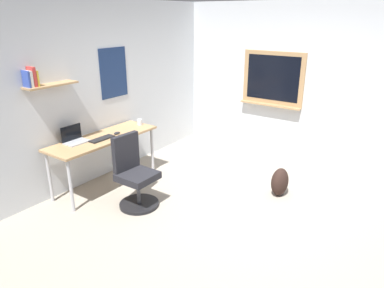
{
  "coord_description": "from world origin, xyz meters",
  "views": [
    {
      "loc": [
        -3.4,
        -1.68,
        2.38
      ],
      "look_at": [
        -0.01,
        0.73,
        0.85
      ],
      "focal_mm": 33.08,
      "sensor_mm": 36.0,
      "label": 1
    }
  ],
  "objects_px": {
    "office_chair": "(134,176)",
    "backpack": "(280,182)",
    "laptop": "(75,138)",
    "desk": "(104,142)",
    "keyboard": "(102,139)",
    "coffee_mug": "(140,122)",
    "computer_mouse": "(117,133)"
  },
  "relations": [
    {
      "from": "backpack",
      "to": "office_chair",
      "type": "bearing_deg",
      "value": 133.12
    },
    {
      "from": "laptop",
      "to": "coffee_mug",
      "type": "bearing_deg",
      "value": -8.24
    },
    {
      "from": "desk",
      "to": "laptop",
      "type": "distance_m",
      "value": 0.42
    },
    {
      "from": "laptop",
      "to": "keyboard",
      "type": "relative_size",
      "value": 0.84
    },
    {
      "from": "office_chair",
      "to": "backpack",
      "type": "distance_m",
      "value": 1.99
    },
    {
      "from": "laptop",
      "to": "backpack",
      "type": "height_order",
      "value": "laptop"
    },
    {
      "from": "keyboard",
      "to": "laptop",
      "type": "bearing_deg",
      "value": 144.15
    },
    {
      "from": "office_chair",
      "to": "laptop",
      "type": "bearing_deg",
      "value": 102.49
    },
    {
      "from": "desk",
      "to": "coffee_mug",
      "type": "height_order",
      "value": "coffee_mug"
    },
    {
      "from": "computer_mouse",
      "to": "desk",
      "type": "bearing_deg",
      "value": 160.27
    },
    {
      "from": "laptop",
      "to": "desk",
      "type": "bearing_deg",
      "value": -20.41
    },
    {
      "from": "office_chair",
      "to": "coffee_mug",
      "type": "bearing_deg",
      "value": 39.01
    },
    {
      "from": "backpack",
      "to": "coffee_mug",
      "type": "bearing_deg",
      "value": 101.73
    },
    {
      "from": "office_chair",
      "to": "computer_mouse",
      "type": "relative_size",
      "value": 9.13
    },
    {
      "from": "laptop",
      "to": "computer_mouse",
      "type": "height_order",
      "value": "laptop"
    },
    {
      "from": "desk",
      "to": "office_chair",
      "type": "distance_m",
      "value": 0.82
    },
    {
      "from": "keyboard",
      "to": "backpack",
      "type": "relative_size",
      "value": 0.94
    },
    {
      "from": "laptop",
      "to": "backpack",
      "type": "bearing_deg",
      "value": -56.41
    },
    {
      "from": "computer_mouse",
      "to": "office_chair",
      "type": "bearing_deg",
      "value": -118.66
    },
    {
      "from": "backpack",
      "to": "laptop",
      "type": "bearing_deg",
      "value": 123.59
    },
    {
      "from": "computer_mouse",
      "to": "coffee_mug",
      "type": "relative_size",
      "value": 1.13
    },
    {
      "from": "computer_mouse",
      "to": "coffee_mug",
      "type": "height_order",
      "value": "coffee_mug"
    },
    {
      "from": "keyboard",
      "to": "coffee_mug",
      "type": "bearing_deg",
      "value": 3.53
    },
    {
      "from": "office_chair",
      "to": "laptop",
      "type": "height_order",
      "value": "laptop"
    },
    {
      "from": "laptop",
      "to": "computer_mouse",
      "type": "relative_size",
      "value": 2.98
    },
    {
      "from": "office_chair",
      "to": "laptop",
      "type": "relative_size",
      "value": 3.06
    },
    {
      "from": "office_chair",
      "to": "keyboard",
      "type": "relative_size",
      "value": 2.57
    },
    {
      "from": "laptop",
      "to": "coffee_mug",
      "type": "relative_size",
      "value": 3.37
    },
    {
      "from": "office_chair",
      "to": "computer_mouse",
      "type": "height_order",
      "value": "office_chair"
    },
    {
      "from": "keyboard",
      "to": "desk",
      "type": "bearing_deg",
      "value": 40.51
    },
    {
      "from": "desk",
      "to": "keyboard",
      "type": "height_order",
      "value": "keyboard"
    },
    {
      "from": "keyboard",
      "to": "computer_mouse",
      "type": "relative_size",
      "value": 3.56
    }
  ]
}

